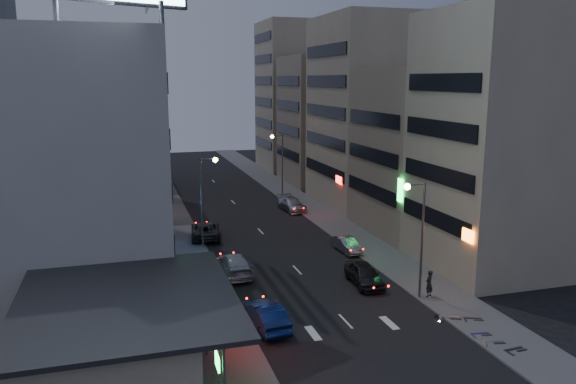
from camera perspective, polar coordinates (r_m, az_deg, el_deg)
name	(u,v)px	position (r m, az deg, el deg)	size (l,w,h in m)	color
ground	(373,350)	(32.83, 8.64, -15.62)	(180.00, 180.00, 0.00)	black
sidewalk_left	(175,227)	(58.42, -11.40, -3.48)	(4.00, 120.00, 0.12)	#4C4C4F
sidewalk_right	(322,216)	(61.84, 3.52, -2.44)	(4.00, 120.00, 0.12)	#4C4C4F
food_court	(110,334)	(31.11, -17.59, -13.59)	(11.00, 13.00, 3.88)	tan
white_building	(65,156)	(46.86, -21.68, 3.44)	(14.00, 24.00, 18.00)	#B1B0AC
shophouse_near	(496,143)	(46.41, 20.37, 4.71)	(10.00, 11.00, 20.00)	tan
shophouse_mid	(424,150)	(56.42, 13.65, 4.12)	(11.00, 12.00, 16.00)	gray
shophouse_far	(365,112)	(67.44, 7.80, 8.04)	(10.00, 14.00, 22.00)	tan
far_left_a	(96,120)	(71.52, -18.92, 6.92)	(11.00, 10.00, 20.00)	#B1B0AC
far_left_b	(97,132)	(84.68, -18.86, 5.83)	(12.00, 10.00, 15.00)	gray
far_right_a	(324,120)	(81.61, 3.71, 7.29)	(11.00, 12.00, 18.00)	gray
far_right_b	(298,96)	(94.84, 1.04, 9.70)	(12.00, 12.00, 24.00)	tan
street_lamp_right_near	(418,224)	(38.54, 13.04, -3.14)	(1.60, 0.44, 8.02)	#595B60
street_lamp_left	(206,189)	(49.72, -8.35, 0.30)	(1.60, 0.44, 8.02)	#595B60
street_lamp_right_far	(279,157)	(69.55, -0.89, 3.58)	(1.60, 0.44, 8.02)	#595B60
parked_car_right_near	(364,274)	(41.91, 7.75, -8.28)	(1.89, 4.69, 1.60)	black
parked_car_right_mid	(347,245)	(49.47, 5.97, -5.34)	(1.36, 3.90, 1.28)	gray
parked_car_left	(205,230)	(53.83, -8.39, -3.85)	(2.61, 5.65, 1.57)	#2A2B30
parked_car_right_far	(292,204)	(64.34, 0.39, -1.23)	(2.13, 5.24, 1.52)	#ADB0B6
road_car_blue	(266,315)	(34.83, -2.28, -12.39)	(1.69, 4.86, 1.60)	navy
road_car_silver	(234,264)	(43.79, -5.53, -7.34)	(2.28, 5.61, 1.63)	#ADB0B5
person	(429,284)	(40.20, 14.14, -9.02)	(0.68, 0.45, 1.87)	black
scooter_black_a	(522,337)	(34.95, 22.64, -13.45)	(1.82, 0.61, 1.12)	black
scooter_silver_a	(502,331)	(35.33, 20.94, -13.03)	(1.83, 0.61, 1.12)	#B3B5BC
scooter_blue	(489,324)	(36.07, 19.75, -12.48)	(1.74, 0.58, 1.06)	navy
scooter_black_b	(483,310)	(37.88, 19.15, -11.28)	(1.72, 0.57, 1.05)	black
scooter_silver_b	(460,308)	(37.65, 17.09, -11.19)	(1.91, 0.64, 1.17)	#B3B4BB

